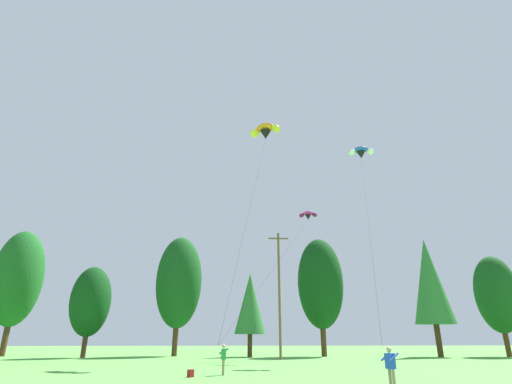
{
  "coord_description": "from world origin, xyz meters",
  "views": [
    {
      "loc": [
        -2.01,
        0.04,
        2.02
      ],
      "look_at": [
        -0.74,
        23.19,
        10.67
      ],
      "focal_mm": 27.57,
      "sensor_mm": 36.0,
      "label": 1
    }
  ],
  "objects": [
    {
      "name": "treeline_tree_b",
      "position": [
        -29.42,
        52.06,
        9.22
      ],
      "size": [
        5.91,
        5.91,
        15.23
      ],
      "color": "#472D19",
      "rests_on": "ground_plane"
    },
    {
      "name": "treeline_tree_e",
      "position": [
        -0.04,
        48.91,
        5.97
      ],
      "size": [
        3.7,
        3.7,
        9.53
      ],
      "color": "#472D19",
      "rests_on": "ground_plane"
    },
    {
      "name": "parafoil_kite_mid_blue_white",
      "position": [
        11.42,
        37.58,
        20.88
      ],
      "size": [
        8.65,
        21.01,
        19.88
      ],
      "color": "blue"
    },
    {
      "name": "backpack",
      "position": [
        -4.32,
        24.06,
        0.2
      ],
      "size": [
        0.39,
        0.4,
        0.4
      ],
      "primitive_type": "cube",
      "rotation": [
        0.0,
        0.0,
        0.83
      ],
      "color": "maroon",
      "rests_on": "ground_plane"
    },
    {
      "name": "kite_flyer_mid",
      "position": [
        4.49,
        17.36,
        1.0
      ],
      "size": [
        0.71,
        0.73,
        1.69
      ],
      "color": "gray",
      "rests_on": "ground_plane"
    },
    {
      "name": "parafoil_kite_high_orange",
      "position": [
        1.07,
        37.72,
        23.2
      ],
      "size": [
        5.75,
        13.84,
        22.49
      ],
      "color": "orange"
    },
    {
      "name": "parafoil_kite_far_magenta",
      "position": [
        5.88,
        40.61,
        14.57
      ],
      "size": [
        9.8,
        15.94,
        13.48
      ],
      "color": "#D12893"
    },
    {
      "name": "kite_flyer_near",
      "position": [
        -2.55,
        25.23,
        1.0
      ],
      "size": [
        0.61,
        0.64,
        1.69
      ],
      "color": "gray",
      "rests_on": "ground_plane"
    },
    {
      "name": "treeline_tree_f",
      "position": [
        8.76,
        49.44,
        8.5
      ],
      "size": [
        5.59,
        5.59,
        14.05
      ],
      "color": "#472D19",
      "rests_on": "ground_plane"
    },
    {
      "name": "treeline_tree_h",
      "position": [
        30.29,
        47.95,
        7.13
      ],
      "size": [
        4.98,
        4.98,
        11.78
      ],
      "color": "#472D19",
      "rests_on": "ground_plane"
    },
    {
      "name": "treeline_tree_g",
      "position": [
        21.84,
        47.52,
        8.64
      ],
      "size": [
        4.63,
        4.63,
        13.79
      ],
      "color": "#472D19",
      "rests_on": "ground_plane"
    },
    {
      "name": "treeline_tree_c",
      "position": [
        -18.5,
        47.8,
        6.02
      ],
      "size": [
        4.48,
        4.48,
        9.94
      ],
      "color": "#472D19",
      "rests_on": "ground_plane"
    },
    {
      "name": "utility_pole",
      "position": [
        2.79,
        42.4,
        6.77
      ],
      "size": [
        2.2,
        0.26,
        12.99
      ],
      "color": "brown",
      "rests_on": "ground_plane"
    },
    {
      "name": "treeline_tree_d",
      "position": [
        -9.03,
        51.4,
        8.78
      ],
      "size": [
        5.72,
        5.72,
        14.5
      ],
      "color": "#472D19",
      "rests_on": "ground_plane"
    }
  ]
}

